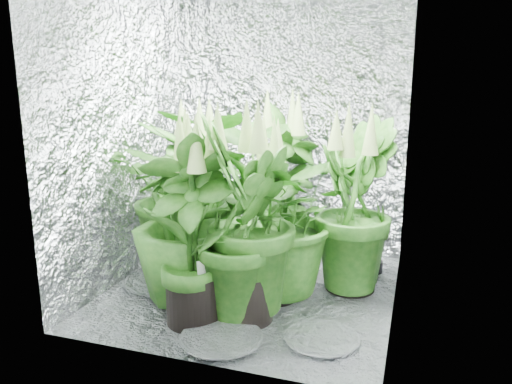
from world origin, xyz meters
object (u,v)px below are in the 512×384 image
Objects in this scene: plant_f at (193,231)px; circulation_fan at (369,251)px; plant_d at (183,215)px; plant_g at (245,221)px; plant_c at (353,208)px; plant_e at (274,215)px; plant_a at (190,191)px; plant_b at (284,183)px.

circulation_fan is (0.77, 0.95, -0.34)m from plant_f.
plant_g reaches higher than plant_d.
plant_c is 3.32× the size of circulation_fan.
plant_c is at bearing -126.10° from circulation_fan.
plant_e is 0.97× the size of plant_f.
plant_g is at bearing -130.13° from plant_c.
plant_a is 0.64m from plant_e.
plant_d is 3.28× the size of circulation_fan.
plant_b is (0.47, 0.48, -0.01)m from plant_a.
plant_a reaches higher than plant_c.
circulation_fan is (0.60, -0.14, -0.38)m from plant_b.
plant_b reaches higher than circulation_fan.
plant_a reaches higher than circulation_fan.
plant_f is at bearing -98.70° from plant_b.
plant_f is 0.26m from plant_g.
circulation_fan is at bearing -13.43° from plant_b.
plant_d is 0.94× the size of plant_g.
plant_f is at bearing -126.49° from plant_e.
plant_b reaches higher than plant_a.
plant_f is (0.31, -0.61, -0.05)m from plant_a.
plant_a is at bearing 116.62° from plant_f.
plant_a is at bearing 136.94° from plant_g.
plant_d is 1.01× the size of plant_f.
plant_f reaches higher than plant_e.
circulation_fan is (1.08, 0.34, -0.39)m from plant_a.
plant_g reaches higher than circulation_fan.
plant_a reaches higher than plant_e.
circulation_fan is at bearing 49.16° from plant_e.
plant_c is 1.01× the size of plant_d.
plant_d is (0.16, -0.41, -0.03)m from plant_a.
plant_a is 1.00m from plant_c.
plant_c is 0.95× the size of plant_g.
plant_f is 3.26× the size of circulation_fan.
plant_g is at bearing -13.43° from plant_d.
plant_g is (0.23, 0.11, 0.04)m from plant_f.
circulation_fan is at bearing 75.42° from plant_c.
plant_b reaches higher than plant_g.
plant_d is 0.40m from plant_g.
plant_c is at bearing 28.17° from plant_d.
plant_g is at bearing -43.06° from plant_a.
plant_d is at bearing -155.78° from plant_e.
plant_d is at bearing 127.25° from plant_f.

